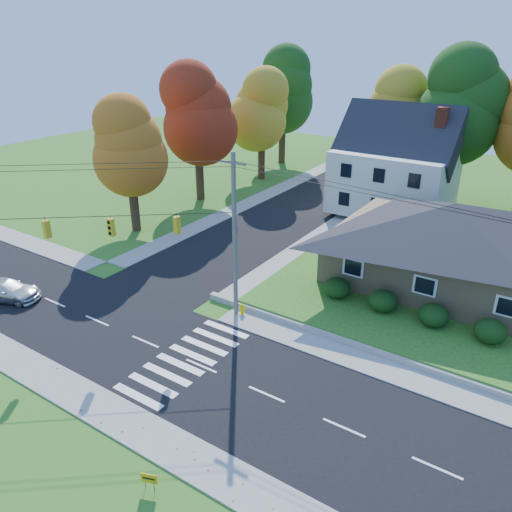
{
  "coord_description": "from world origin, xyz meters",
  "views": [
    {
      "loc": [
        14.02,
        -16.07,
        15.8
      ],
      "look_at": [
        -1.89,
        8.0,
        2.78
      ],
      "focal_mm": 35.0,
      "sensor_mm": 36.0,
      "label": 1
    }
  ],
  "objects": [
    {
      "name": "ground",
      "position": [
        0.0,
        0.0,
        0.0
      ],
      "size": [
        120.0,
        120.0,
        0.0
      ],
      "primitive_type": "plane",
      "color": "#3D7923"
    },
    {
      "name": "road_main",
      "position": [
        0.0,
        0.0,
        0.01
      ],
      "size": [
        90.0,
        8.0,
        0.02
      ],
      "primitive_type": "cube",
      "color": "black",
      "rests_on": "ground"
    },
    {
      "name": "road_cross",
      "position": [
        -8.0,
        26.0,
        0.01
      ],
      "size": [
        8.0,
        44.0,
        0.02
      ],
      "primitive_type": "cube",
      "color": "black",
      "rests_on": "ground"
    },
    {
      "name": "sidewalk_north",
      "position": [
        0.0,
        5.0,
        0.04
      ],
      "size": [
        90.0,
        2.0,
        0.08
      ],
      "primitive_type": "cube",
      "color": "#9C9A90",
      "rests_on": "ground"
    },
    {
      "name": "sidewalk_south",
      "position": [
        0.0,
        -5.0,
        0.04
      ],
      "size": [
        90.0,
        2.0,
        0.08
      ],
      "primitive_type": "cube",
      "color": "#9C9A90",
      "rests_on": "ground"
    },
    {
      "name": "ranch_house",
      "position": [
        8.0,
        16.0,
        3.27
      ],
      "size": [
        14.6,
        10.6,
        5.4
      ],
      "color": "tan",
      "rests_on": "lawn"
    },
    {
      "name": "colonial_house",
      "position": [
        0.04,
        28.0,
        4.58
      ],
      "size": [
        10.4,
        8.4,
        9.6
      ],
      "color": "silver",
      "rests_on": "lawn"
    },
    {
      "name": "hedge_row",
      "position": [
        7.5,
        9.8,
        1.14
      ],
      "size": [
        10.7,
        1.7,
        1.27
      ],
      "color": "#163A10",
      "rests_on": "lawn"
    },
    {
      "name": "traffic_infrastructure",
      "position": [
        -0.15,
        1.35,
        5.15
      ],
      "size": [
        38.1,
        10.66,
        10.0
      ],
      "color": "#666059",
      "rests_on": "ground"
    },
    {
      "name": "tree_lot_0",
      "position": [
        -2.0,
        34.0,
        8.31
      ],
      "size": [
        6.72,
        6.72,
        12.51
      ],
      "color": "#3F2A19",
      "rests_on": "lawn"
    },
    {
      "name": "tree_lot_1",
      "position": [
        4.0,
        33.0,
        9.61
      ],
      "size": [
        7.84,
        7.84,
        14.6
      ],
      "color": "#3F2A19",
      "rests_on": "lawn"
    },
    {
      "name": "tree_west_0",
      "position": [
        -17.0,
        12.0,
        7.15
      ],
      "size": [
        6.16,
        6.16,
        11.47
      ],
      "color": "#3F2A19",
      "rests_on": "ground"
    },
    {
      "name": "tree_west_1",
      "position": [
        -18.0,
        22.0,
        8.46
      ],
      "size": [
        7.28,
        7.28,
        13.56
      ],
      "color": "#3F2A19",
      "rests_on": "ground"
    },
    {
      "name": "tree_west_2",
      "position": [
        -17.0,
        32.0,
        7.81
      ],
      "size": [
        6.72,
        6.72,
        12.51
      ],
      "color": "#3F2A19",
      "rests_on": "ground"
    },
    {
      "name": "tree_west_3",
      "position": [
        -19.0,
        40.0,
        9.11
      ],
      "size": [
        7.84,
        7.84,
        14.6
      ],
      "color": "#3F2A19",
      "rests_on": "ground"
    },
    {
      "name": "silver_sedan",
      "position": [
        -14.98,
        -1.4,
        0.67
      ],
      "size": [
        4.85,
        3.42,
        1.31
      ],
      "primitive_type": "imported",
      "rotation": [
        0.0,
        0.0,
        1.97
      ],
      "color": "silver",
      "rests_on": "road_main"
    },
    {
      "name": "white_car",
      "position": [
        -7.76,
        33.2,
        0.65
      ],
      "size": [
        1.49,
        3.87,
        1.26
      ],
      "primitive_type": "imported",
      "rotation": [
        0.0,
        0.0,
        0.04
      ],
      "color": "silver",
      "rests_on": "road_cross"
    },
    {
      "name": "fire_hydrant",
      "position": [
        -1.19,
        5.4,
        0.35
      ],
      "size": [
        0.42,
        0.32,
        0.73
      ],
      "color": "#F0D700",
      "rests_on": "ground"
    },
    {
      "name": "yard_sign",
      "position": [
        3.23,
        -7.0,
        0.58
      ],
      "size": [
        0.61,
        0.26,
        0.81
      ],
      "color": "black",
      "rests_on": "ground"
    }
  ]
}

